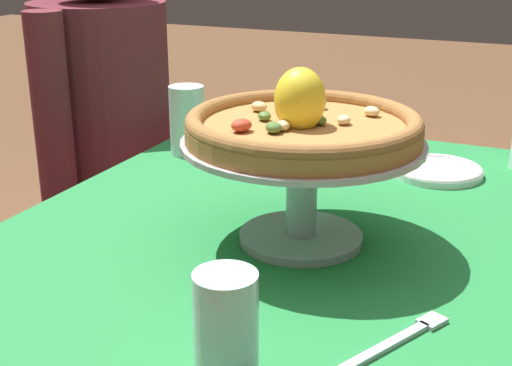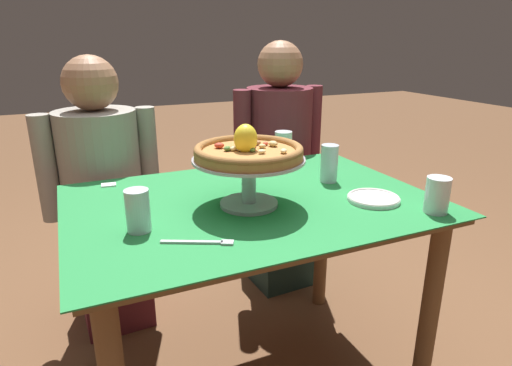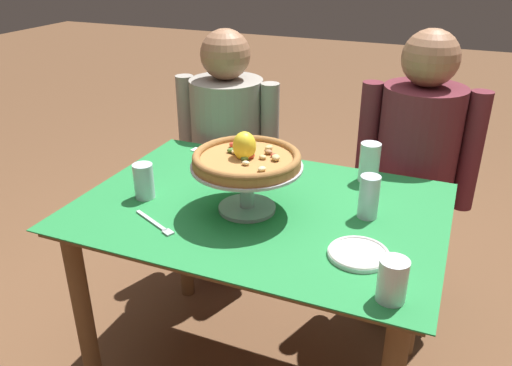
{
  "view_description": "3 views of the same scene",
  "coord_description": "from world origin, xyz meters",
  "px_view_note": "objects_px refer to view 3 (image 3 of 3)",
  "views": [
    {
      "loc": [
        -0.92,
        -0.37,
        1.16
      ],
      "look_at": [
        -0.09,
        0.0,
        0.83
      ],
      "focal_mm": 49.69,
      "sensor_mm": 36.0,
      "label": 1
    },
    {
      "loc": [
        -0.52,
        -1.2,
        1.22
      ],
      "look_at": [
        0.01,
        -0.02,
        0.78
      ],
      "focal_mm": 30.32,
      "sensor_mm": 36.0,
      "label": 2
    },
    {
      "loc": [
        0.55,
        -1.35,
        1.5
      ],
      "look_at": [
        -0.01,
        -0.01,
        0.81
      ],
      "focal_mm": 36.07,
      "sensor_mm": 36.0,
      "label": 3
    }
  ],
  "objects_px": {
    "pizza_stand": "(247,180)",
    "water_glass_side_left": "(144,183)",
    "dinner_fork": "(156,224)",
    "side_plate": "(359,253)",
    "pizza": "(247,158)",
    "water_glass_front_right": "(392,282)",
    "sugar_packet": "(198,150)",
    "water_glass_side_right": "(369,200)",
    "water_glass_back_right": "(369,165)",
    "diner_left": "(228,164)",
    "diner_right": "(411,190)"
  },
  "relations": [
    {
      "from": "pizza_stand",
      "to": "water_glass_side_left",
      "type": "relative_size",
      "value": 2.93
    },
    {
      "from": "dinner_fork",
      "to": "side_plate",
      "type": "bearing_deg",
      "value": 6.41
    },
    {
      "from": "side_plate",
      "to": "pizza",
      "type": "bearing_deg",
      "value": 161.67
    },
    {
      "from": "water_glass_front_right",
      "to": "dinner_fork",
      "type": "distance_m",
      "value": 0.71
    },
    {
      "from": "sugar_packet",
      "to": "water_glass_side_right",
      "type": "bearing_deg",
      "value": -20.58
    },
    {
      "from": "water_glass_front_right",
      "to": "water_glass_back_right",
      "type": "bearing_deg",
      "value": 106.0
    },
    {
      "from": "water_glass_front_right",
      "to": "dinner_fork",
      "type": "relative_size",
      "value": 0.61
    },
    {
      "from": "side_plate",
      "to": "sugar_packet",
      "type": "distance_m",
      "value": 0.91
    },
    {
      "from": "pizza",
      "to": "dinner_fork",
      "type": "height_order",
      "value": "pizza"
    },
    {
      "from": "pizza_stand",
      "to": "side_plate",
      "type": "relative_size",
      "value": 2.06
    },
    {
      "from": "pizza_stand",
      "to": "sugar_packet",
      "type": "xyz_separation_m",
      "value": [
        -0.38,
        0.38,
        -0.1
      ]
    },
    {
      "from": "water_glass_front_right",
      "to": "pizza",
      "type": "bearing_deg",
      "value": 150.45
    },
    {
      "from": "water_glass_side_right",
      "to": "water_glass_side_left",
      "type": "bearing_deg",
      "value": -167.84
    },
    {
      "from": "water_glass_side_right",
      "to": "water_glass_back_right",
      "type": "bearing_deg",
      "value": 101.02
    },
    {
      "from": "water_glass_side_right",
      "to": "diner_left",
      "type": "distance_m",
      "value": 0.96
    },
    {
      "from": "pizza_stand",
      "to": "diner_left",
      "type": "relative_size",
      "value": 0.3
    },
    {
      "from": "water_glass_side_right",
      "to": "dinner_fork",
      "type": "height_order",
      "value": "water_glass_side_right"
    },
    {
      "from": "water_glass_back_right",
      "to": "side_plate",
      "type": "xyz_separation_m",
      "value": [
        0.07,
        -0.49,
        -0.05
      ]
    },
    {
      "from": "water_glass_side_left",
      "to": "diner_left",
      "type": "height_order",
      "value": "diner_left"
    },
    {
      "from": "side_plate",
      "to": "dinner_fork",
      "type": "relative_size",
      "value": 0.94
    },
    {
      "from": "diner_left",
      "to": "water_glass_back_right",
      "type": "bearing_deg",
      "value": -23.27
    },
    {
      "from": "side_plate",
      "to": "diner_right",
      "type": "relative_size",
      "value": 0.14
    },
    {
      "from": "diner_right",
      "to": "dinner_fork",
      "type": "bearing_deg",
      "value": -127.4
    },
    {
      "from": "dinner_fork",
      "to": "sugar_packet",
      "type": "distance_m",
      "value": 0.59
    },
    {
      "from": "water_glass_side_left",
      "to": "diner_left",
      "type": "distance_m",
      "value": 0.74
    },
    {
      "from": "water_glass_side_right",
      "to": "diner_left",
      "type": "height_order",
      "value": "diner_left"
    },
    {
      "from": "pizza_stand",
      "to": "diner_left",
      "type": "xyz_separation_m",
      "value": [
        -0.38,
        0.66,
        -0.27
      ]
    },
    {
      "from": "pizza",
      "to": "water_glass_side_left",
      "type": "relative_size",
      "value": 2.8
    },
    {
      "from": "water_glass_back_right",
      "to": "water_glass_front_right",
      "type": "distance_m",
      "value": 0.67
    },
    {
      "from": "pizza_stand",
      "to": "water_glass_side_right",
      "type": "bearing_deg",
      "value": 15.74
    },
    {
      "from": "water_glass_front_right",
      "to": "water_glass_side_left",
      "type": "height_order",
      "value": "water_glass_side_left"
    },
    {
      "from": "water_glass_back_right",
      "to": "water_glass_side_right",
      "type": "xyz_separation_m",
      "value": [
        0.05,
        -0.26,
        -0.0
      ]
    },
    {
      "from": "water_glass_front_right",
      "to": "water_glass_side_left",
      "type": "distance_m",
      "value": 0.87
    },
    {
      "from": "side_plate",
      "to": "diner_right",
      "type": "distance_m",
      "value": 0.8
    },
    {
      "from": "water_glass_back_right",
      "to": "sugar_packet",
      "type": "relative_size",
      "value": 2.77
    },
    {
      "from": "water_glass_back_right",
      "to": "pizza",
      "type": "bearing_deg",
      "value": -130.4
    },
    {
      "from": "water_glass_back_right",
      "to": "sugar_packet",
      "type": "xyz_separation_m",
      "value": [
        -0.69,
        0.02,
        -0.06
      ]
    },
    {
      "from": "diner_right",
      "to": "water_glass_side_right",
      "type": "bearing_deg",
      "value": -98.24
    },
    {
      "from": "pizza",
      "to": "water_glass_front_right",
      "type": "relative_size",
      "value": 3.02
    },
    {
      "from": "side_plate",
      "to": "water_glass_back_right",
      "type": "bearing_deg",
      "value": 98.66
    },
    {
      "from": "water_glass_side_left",
      "to": "water_glass_back_right",
      "type": "bearing_deg",
      "value": 32.32
    },
    {
      "from": "sugar_packet",
      "to": "side_plate",
      "type": "bearing_deg",
      "value": -33.5
    },
    {
      "from": "water_glass_side_right",
      "to": "dinner_fork",
      "type": "distance_m",
      "value": 0.64
    },
    {
      "from": "water_glass_front_right",
      "to": "side_plate",
      "type": "height_order",
      "value": "water_glass_front_right"
    },
    {
      "from": "pizza_stand",
      "to": "water_glass_front_right",
      "type": "xyz_separation_m",
      "value": [
        0.49,
        -0.28,
        -0.05
      ]
    },
    {
      "from": "water_glass_front_right",
      "to": "sugar_packet",
      "type": "height_order",
      "value": "water_glass_front_right"
    },
    {
      "from": "pizza",
      "to": "water_glass_side_right",
      "type": "distance_m",
      "value": 0.39
    },
    {
      "from": "water_glass_front_right",
      "to": "water_glass_side_right",
      "type": "relative_size",
      "value": 0.8
    },
    {
      "from": "water_glass_back_right",
      "to": "side_plate",
      "type": "relative_size",
      "value": 0.83
    },
    {
      "from": "water_glass_side_left",
      "to": "dinner_fork",
      "type": "relative_size",
      "value": 0.66
    }
  ]
}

